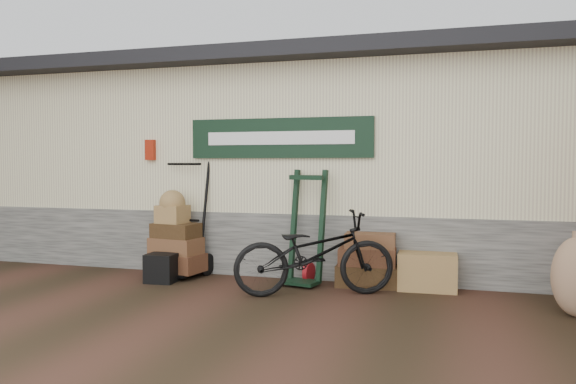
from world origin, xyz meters
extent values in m
plane|color=black|center=(0.00, 0.00, 0.00)|extent=(80.00, 80.00, 0.00)
cube|color=#4C4C47|center=(0.00, 2.75, 0.45)|extent=(14.00, 3.54, 0.90)
cube|color=#C2B48E|center=(0.00, 2.75, 1.95)|extent=(14.00, 3.50, 2.10)
cube|color=black|center=(0.00, 2.60, 3.10)|extent=(14.40, 4.10, 0.20)
cube|color=black|center=(-0.30, 0.97, 1.95)|extent=(2.60, 0.06, 0.55)
cube|color=white|center=(-0.30, 0.94, 1.95)|extent=(2.10, 0.01, 0.18)
cube|color=#981E0A|center=(-2.30, 0.97, 1.80)|extent=(0.14, 0.10, 0.30)
cube|color=brown|center=(1.71, 0.84, 0.24)|extent=(0.74, 0.49, 0.47)
cube|color=black|center=(-1.75, 0.27, 0.19)|extent=(0.40, 0.35, 0.39)
imported|color=black|center=(0.40, 0.13, 0.57)|extent=(1.41, 2.07, 1.14)
camera|label=1|loc=(2.01, -6.43, 1.61)|focal=35.00mm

